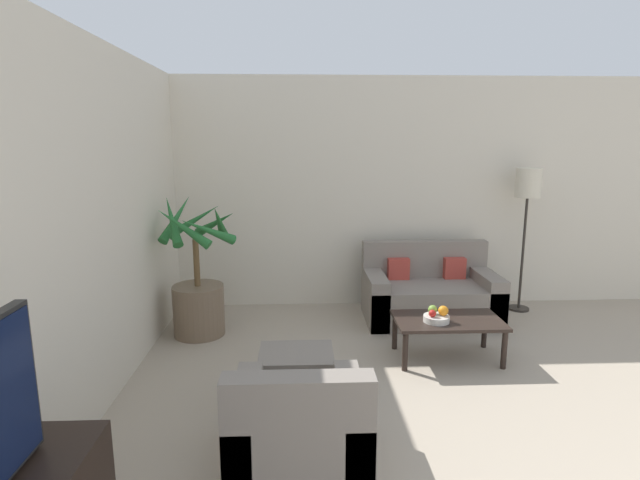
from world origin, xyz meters
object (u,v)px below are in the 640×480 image
at_px(fruit_bowl, 436,319).
at_px(apple_green, 433,310).
at_px(sofa_loveseat, 429,294).
at_px(coffee_table, 448,324).
at_px(orange_fruit, 443,311).
at_px(ottoman, 296,376).
at_px(apple_red, 432,313).
at_px(armchair, 299,433).
at_px(potted_palm, 198,290).
at_px(floor_lamp, 528,193).

bearing_deg(fruit_bowl, apple_green, 117.20).
relative_size(sofa_loveseat, fruit_bowl, 6.20).
bearing_deg(coffee_table, orange_fruit, -136.27).
bearing_deg(ottoman, apple_green, 28.43).
height_order(apple_red, armchair, armchair).
height_order(apple_red, apple_green, apple_green).
relative_size(potted_palm, ottoman, 2.57).
bearing_deg(ottoman, floor_lamp, 37.01).
xyz_separation_m(potted_palm, apple_green, (2.23, -0.71, 0.00)).
height_order(sofa_loveseat, orange_fruit, sofa_loveseat).
xyz_separation_m(apple_red, armchair, (-1.18, -1.45, -0.21)).
height_order(armchair, ottoman, armchair).
bearing_deg(floor_lamp, armchair, -132.50).
bearing_deg(potted_palm, sofa_loveseat, 8.29).
bearing_deg(potted_palm, fruit_bowl, -18.47).
bearing_deg(armchair, apple_green, 51.74).
height_order(fruit_bowl, armchair, armchair).
bearing_deg(apple_red, orange_fruit, 16.71).
relative_size(fruit_bowl, apple_green, 2.84).
bearing_deg(apple_green, potted_palm, 162.43).
xyz_separation_m(sofa_loveseat, armchair, (-1.46, -2.60, -0.02)).
xyz_separation_m(potted_palm, armchair, (1.02, -2.24, -0.22)).
xyz_separation_m(apple_green, orange_fruit, (0.08, -0.05, 0.00)).
xyz_separation_m(armchair, ottoman, (-0.02, 0.87, -0.06)).
bearing_deg(orange_fruit, coffee_table, 43.73).
bearing_deg(floor_lamp, apple_red, -135.62).
relative_size(floor_lamp, fruit_bowl, 7.19).
bearing_deg(apple_green, coffee_table, 6.98).
relative_size(potted_palm, orange_fruit, 15.98).
distance_m(apple_green, armchair, 1.96).
relative_size(apple_red, ottoman, 0.12).
height_order(apple_green, orange_fruit, orange_fruit).
distance_m(floor_lamp, armchair, 4.03).
distance_m(sofa_loveseat, orange_fruit, 1.14).
relative_size(apple_red, apple_green, 0.80).
distance_m(sofa_loveseat, floor_lamp, 1.62).
relative_size(sofa_loveseat, apple_green, 17.62).
bearing_deg(orange_fruit, armchair, -131.00).
relative_size(sofa_loveseat, armchair, 1.65).
distance_m(apple_red, apple_green, 0.08).
distance_m(orange_fruit, armchair, 1.98).
distance_m(sofa_loveseat, coffee_table, 1.06).
bearing_deg(armchair, floor_lamp, 47.50).
height_order(potted_palm, apple_green, potted_palm).
relative_size(sofa_loveseat, ottoman, 2.54).
bearing_deg(potted_palm, armchair, -65.49).
bearing_deg(apple_red, armchair, -129.18).
relative_size(coffee_table, orange_fruit, 10.60).
height_order(potted_palm, apple_red, potted_palm).
xyz_separation_m(potted_palm, sofa_loveseat, (2.48, 0.36, -0.19)).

